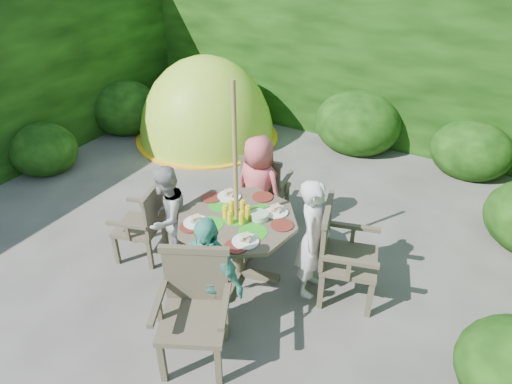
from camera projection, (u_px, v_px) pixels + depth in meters
The scene contains 13 objects.
ground at pixel (217, 238), 5.63m from camera, with size 60.00×60.00×0.00m, color #47453F.
hedge_enclosure at pixel (270, 108), 5.96m from camera, with size 9.00×9.00×2.50m.
patio_table at pixel (237, 227), 4.74m from camera, with size 1.55×1.55×0.90m.
parasol_pole at pixel (236, 189), 4.50m from camera, with size 0.04×0.04×2.20m, color olive.
garden_chair_right at pixel (341, 253), 4.52m from camera, with size 0.69×0.74×1.03m.
garden_chair_left at pixel (144, 222), 5.10m from camera, with size 0.60×0.64×0.88m.
garden_chair_back at pixel (265, 187), 5.72m from camera, with size 0.61×0.56×0.91m.
garden_chair_front at pixel (194, 307), 3.90m from camera, with size 0.79×0.75×1.02m.
child_right at pixel (313, 239), 4.54m from camera, with size 0.48×0.31×1.31m, color silver.
child_left at pixel (167, 217), 4.95m from camera, with size 0.58×0.45×1.20m, color #9B9B96.
child_back at pixel (258, 188), 5.39m from camera, with size 0.64×0.41×1.30m, color #D1565A.
child_front at pixel (209, 277), 4.09m from camera, with size 0.74×0.31×1.27m, color #4CB29C.
dome_tent at pixel (207, 137), 8.16m from camera, with size 2.89×2.89×2.87m.
Camera 1 is at (2.65, -3.68, 3.42)m, focal length 32.00 mm.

